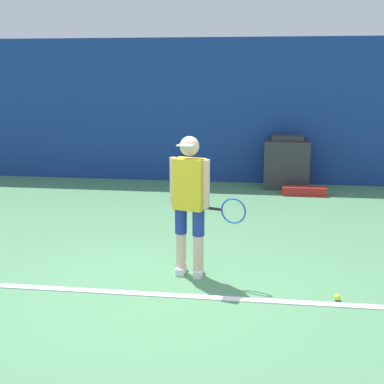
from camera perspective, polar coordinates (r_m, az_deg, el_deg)
ground_plane at (r=5.94m, az=-2.43°, el=-10.26°), size 24.00×24.00×0.00m
back_wall at (r=11.29m, az=2.85°, el=8.59°), size 24.00×0.10×2.99m
court_baseline at (r=5.77m, az=-2.77°, el=-10.93°), size 21.60×0.10×0.01m
tennis_player at (r=6.05m, az=-0.17°, el=-0.83°), size 0.89×0.34×1.62m
tennis_ball at (r=5.84m, az=15.22°, el=-10.80°), size 0.07×0.07×0.07m
covered_chair at (r=10.96m, az=10.02°, el=3.08°), size 0.89×0.63×1.06m
equipment_bag at (r=10.43m, az=11.86°, el=0.12°), size 0.83×0.26×0.16m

